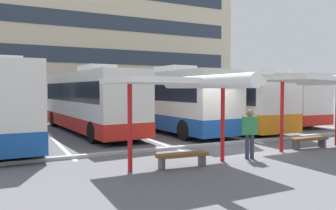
# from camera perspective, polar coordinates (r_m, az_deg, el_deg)

# --- Properties ---
(ground_plane) EXTENTS (160.00, 160.00, 0.00)m
(ground_plane) POSITION_cam_1_polar(r_m,az_deg,el_deg) (14.04, 11.03, -7.41)
(ground_plane) COLOR slate
(terminal_building) EXTENTS (42.47, 14.64, 23.39)m
(terminal_building) POSITION_cam_1_polar(r_m,az_deg,el_deg) (47.82, -16.33, 12.12)
(terminal_building) COLOR beige
(terminal_building) RESTS_ON ground
(coach_bus_0) EXTENTS (2.66, 11.85, 3.83)m
(coach_bus_0) POSITION_cam_1_polar(r_m,az_deg,el_deg) (17.37, -26.47, 0.22)
(coach_bus_0) COLOR silver
(coach_bus_0) RESTS_ON ground
(coach_bus_1) EXTENTS (3.39, 11.35, 3.73)m
(coach_bus_1) POSITION_cam_1_polar(r_m,az_deg,el_deg) (19.43, -13.46, 0.55)
(coach_bus_1) COLOR silver
(coach_bus_1) RESTS_ON ground
(coach_bus_2) EXTENTS (3.30, 11.98, 3.75)m
(coach_bus_2) POSITION_cam_1_polar(r_m,az_deg,el_deg) (20.11, -1.01, 0.69)
(coach_bus_2) COLOR silver
(coach_bus_2) RESTS_ON ground
(coach_bus_3) EXTENTS (2.93, 10.90, 3.45)m
(coach_bus_3) POSITION_cam_1_polar(r_m,az_deg,el_deg) (21.25, 8.99, 0.31)
(coach_bus_3) COLOR silver
(coach_bus_3) RESTS_ON ground
(coach_bus_4) EXTENTS (2.72, 10.96, 3.76)m
(coach_bus_4) POSITION_cam_1_polar(r_m,az_deg,el_deg) (25.52, 15.10, 1.12)
(coach_bus_4) COLOR silver
(coach_bus_4) RESTS_ON ground
(lane_stripe_1) EXTENTS (0.16, 14.00, 0.01)m
(lane_stripe_1) POSITION_cam_1_polar(r_m,az_deg,el_deg) (18.70, -19.65, -4.97)
(lane_stripe_1) COLOR white
(lane_stripe_1) RESTS_ON ground
(lane_stripe_2) EXTENTS (0.16, 14.00, 0.01)m
(lane_stripe_2) POSITION_cam_1_polar(r_m,az_deg,el_deg) (19.63, -7.44, -4.46)
(lane_stripe_2) COLOR white
(lane_stripe_2) RESTS_ON ground
(lane_stripe_3) EXTENTS (0.16, 14.00, 0.01)m
(lane_stripe_3) POSITION_cam_1_polar(r_m,az_deg,el_deg) (21.35, 3.22, -3.86)
(lane_stripe_3) COLOR white
(lane_stripe_3) RESTS_ON ground
(lane_stripe_4) EXTENTS (0.16, 14.00, 0.01)m
(lane_stripe_4) POSITION_cam_1_polar(r_m,az_deg,el_deg) (23.69, 12.03, -3.26)
(lane_stripe_4) COLOR white
(lane_stripe_4) RESTS_ON ground
(lane_stripe_5) EXTENTS (0.16, 14.00, 0.01)m
(lane_stripe_5) POSITION_cam_1_polar(r_m,az_deg,el_deg) (26.47, 19.11, -2.72)
(lane_stripe_5) COLOR white
(lane_stripe_5) RESTS_ON ground
(waiting_shelter_0) EXTENTS (4.35, 5.10, 2.85)m
(waiting_shelter_0) POSITION_cam_1_polar(r_m,az_deg,el_deg) (10.26, 2.76, 3.74)
(waiting_shelter_0) COLOR red
(waiting_shelter_0) RESTS_ON ground
(bench_0) EXTENTS (1.72, 0.56, 0.45)m
(bench_0) POSITION_cam_1_polar(r_m,az_deg,el_deg) (10.56, 2.46, -8.90)
(bench_0) COLOR brown
(bench_0) RESTS_ON ground
(waiting_shelter_1) EXTENTS (4.25, 5.13, 2.99)m
(waiting_shelter_1) POSITION_cam_1_polar(r_m,az_deg,el_deg) (14.70, 24.32, 3.71)
(waiting_shelter_1) COLOR red
(waiting_shelter_1) RESTS_ON ground
(bench_1) EXTENTS (1.71, 0.59, 0.45)m
(bench_1) POSITION_cam_1_polar(r_m,az_deg,el_deg) (15.06, 23.12, -5.60)
(bench_1) COLOR brown
(bench_1) RESTS_ON ground
(platform_kerb) EXTENTS (44.00, 0.24, 0.12)m
(platform_kerb) POSITION_cam_1_polar(r_m,az_deg,el_deg) (14.81, 8.70, -6.63)
(platform_kerb) COLOR #ADADA8
(platform_kerb) RESTS_ON ground
(waiting_passenger_0) EXTENTS (0.55, 0.40, 1.75)m
(waiting_passenger_0) POSITION_cam_1_polar(r_m,az_deg,el_deg) (12.06, 13.90, -4.20)
(waiting_passenger_0) COLOR #33384C
(waiting_passenger_0) RESTS_ON ground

